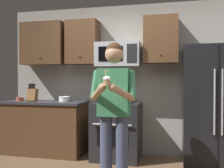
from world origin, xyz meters
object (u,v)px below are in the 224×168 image
(oven_range, at_px, (117,131))
(refrigerator, at_px, (214,107))
(microwave, at_px, (118,55))
(knife_block, at_px, (32,95))
(bowl_large_white, at_px, (64,99))
(bowl_small_colored, at_px, (20,99))
(cupcake, at_px, (107,81))
(person, at_px, (114,105))

(oven_range, distance_m, refrigerator, 1.56)
(microwave, bearing_deg, knife_block, -174.40)
(refrigerator, height_order, bowl_large_white, refrigerator)
(bowl_large_white, relative_size, bowl_small_colored, 1.37)
(knife_block, distance_m, bowl_large_white, 0.58)
(knife_block, height_order, cupcake, cupcake)
(oven_range, xyz_separation_m, refrigerator, (1.50, -0.04, 0.44))
(bowl_large_white, xyz_separation_m, cupcake, (1.15, -1.47, 0.33))
(bowl_large_white, xyz_separation_m, bowl_small_colored, (-0.85, -0.04, -0.01))
(knife_block, xyz_separation_m, cupcake, (1.72, -1.38, 0.26))
(bowl_small_colored, distance_m, person, 2.28)
(bowl_small_colored, xyz_separation_m, cupcake, (2.00, -1.43, 0.34))
(microwave, relative_size, cupcake, 4.26)
(oven_range, relative_size, bowl_large_white, 4.92)
(person, distance_m, cupcake, 0.44)
(bowl_large_white, relative_size, person, 0.11)
(bowl_large_white, bearing_deg, knife_block, -171.91)
(refrigerator, bearing_deg, cupcake, -133.41)
(bowl_small_colored, relative_size, cupcake, 0.80)
(bowl_small_colored, height_order, person, person)
(bowl_small_colored, relative_size, person, 0.08)
(bowl_small_colored, bearing_deg, person, -28.84)
(person, bearing_deg, cupcake, -90.00)
(bowl_large_white, distance_m, person, 1.62)
(knife_block, xyz_separation_m, bowl_large_white, (0.57, 0.08, -0.07))
(bowl_large_white, bearing_deg, microwave, 4.09)
(refrigerator, relative_size, knife_block, 5.63)
(bowl_small_colored, height_order, cupcake, cupcake)
(oven_range, relative_size, person, 0.53)
(oven_range, xyz_separation_m, bowl_large_white, (-0.95, 0.05, 0.50))
(knife_block, distance_m, bowl_small_colored, 0.29)
(oven_range, distance_m, microwave, 1.26)
(microwave, relative_size, bowl_small_colored, 5.34)
(oven_range, distance_m, knife_block, 1.63)
(knife_block, bearing_deg, refrigerator, -0.18)
(microwave, bearing_deg, person, -80.61)
(microwave, xyz_separation_m, bowl_large_white, (-0.95, -0.07, -0.75))
(oven_range, height_order, cupcake, cupcake)
(oven_range, bearing_deg, cupcake, -81.98)
(knife_block, relative_size, bowl_small_colored, 2.31)
(knife_block, relative_size, person, 0.18)
(cupcake, bearing_deg, bowl_small_colored, 144.43)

